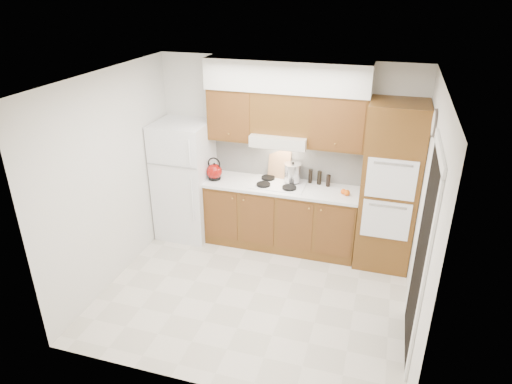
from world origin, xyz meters
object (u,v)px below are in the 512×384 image
at_px(fridge, 185,180).
at_px(oven_cabinet, 390,187).
at_px(kettle, 214,172).
at_px(stock_pot, 293,173).

height_order(fridge, oven_cabinet, oven_cabinet).
distance_m(fridge, oven_cabinet, 2.86).
xyz_separation_m(fridge, oven_cabinet, (2.85, 0.03, 0.24)).
bearing_deg(oven_cabinet, kettle, -178.65).
bearing_deg(fridge, stock_pot, 6.61).
bearing_deg(fridge, oven_cabinet, 0.70).
height_order(oven_cabinet, stock_pot, oven_cabinet).
height_order(fridge, kettle, fridge).
bearing_deg(stock_pot, kettle, -169.44).
height_order(fridge, stock_pot, fridge).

